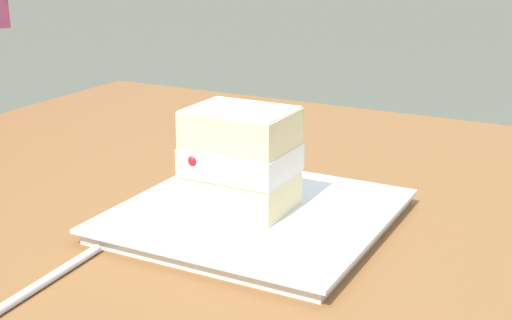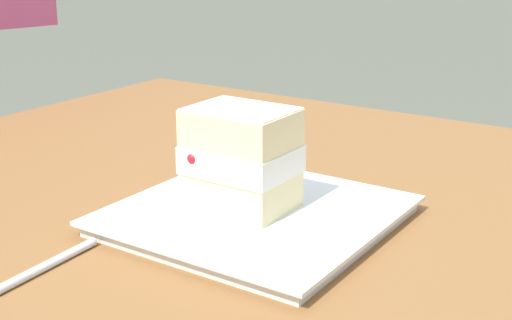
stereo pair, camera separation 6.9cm
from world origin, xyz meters
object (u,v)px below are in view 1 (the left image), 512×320
(patio_table, at_px, (288,290))
(dessert_plate, at_px, (256,216))
(cake_slice, at_px, (241,159))
(dessert_fork, at_px, (21,296))

(patio_table, relative_size, dessert_plate, 4.45)
(cake_slice, bearing_deg, patio_table, -93.26)
(dessert_fork, bearing_deg, dessert_plate, -111.85)
(patio_table, xyz_separation_m, dessert_fork, (0.08, 0.32, 0.13))
(dessert_plate, bearing_deg, cake_slice, 13.12)
(dessert_plate, distance_m, cake_slice, 0.06)
(dessert_fork, bearing_deg, cake_slice, -108.83)
(patio_table, height_order, dessert_plate, dessert_plate)
(patio_table, xyz_separation_m, cake_slice, (0.01, 0.10, 0.19))
(dessert_plate, bearing_deg, dessert_fork, 68.15)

